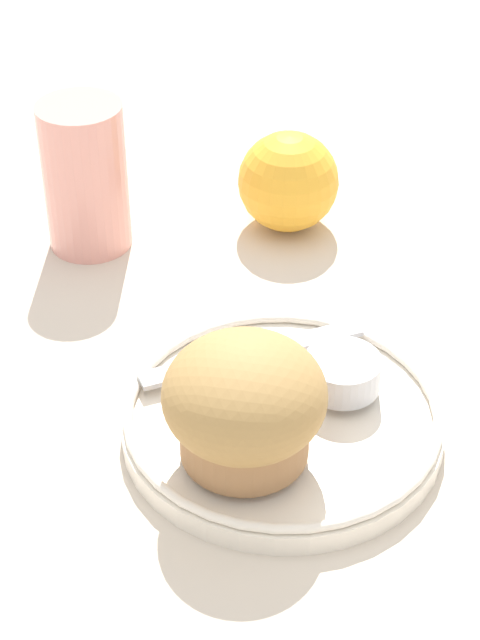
% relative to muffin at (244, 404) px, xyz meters
% --- Properties ---
extents(ground_plane, '(3.00, 3.00, 0.00)m').
position_rel_muffin_xyz_m(ground_plane, '(0.03, 0.06, -0.06)').
color(ground_plane, beige).
extents(plate, '(0.20, 0.20, 0.02)m').
position_rel_muffin_xyz_m(plate, '(0.02, 0.03, -0.05)').
color(plate, silver).
rests_on(plate, ground_plane).
extents(muffin, '(0.09, 0.09, 0.07)m').
position_rel_muffin_xyz_m(muffin, '(0.00, 0.00, 0.00)').
color(muffin, '#9E7047').
rests_on(muffin, plate).
extents(cream_ramekin, '(0.05, 0.05, 0.02)m').
position_rel_muffin_xyz_m(cream_ramekin, '(0.07, 0.05, -0.02)').
color(cream_ramekin, silver).
rests_on(cream_ramekin, plate).
extents(berry_pair, '(0.03, 0.01, 0.01)m').
position_rel_muffin_xyz_m(berry_pair, '(0.02, 0.07, -0.03)').
color(berry_pair, maroon).
rests_on(berry_pair, plate).
extents(butter_knife, '(0.15, 0.05, 0.00)m').
position_rel_muffin_xyz_m(butter_knife, '(0.02, 0.08, -0.03)').
color(butter_knife, '#B7B7BC').
rests_on(butter_knife, plate).
extents(orange_fruit, '(0.08, 0.08, 0.08)m').
position_rel_muffin_xyz_m(orange_fruit, '(0.07, 0.27, -0.02)').
color(orange_fruit, '#F4A82D').
rests_on(orange_fruit, ground_plane).
extents(juice_glass, '(0.06, 0.06, 0.11)m').
position_rel_muffin_xyz_m(juice_glass, '(-0.09, 0.26, 0.00)').
color(juice_glass, '#E5998C').
rests_on(juice_glass, ground_plane).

